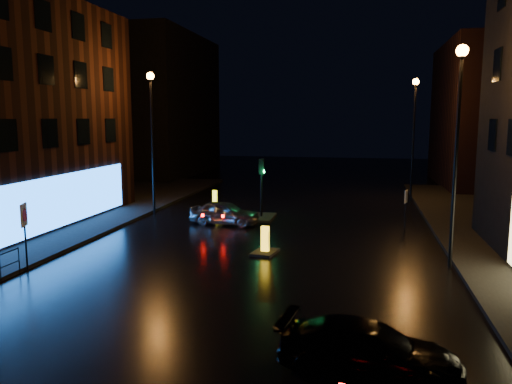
% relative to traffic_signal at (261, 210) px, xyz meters
% --- Properties ---
extents(ground, '(120.00, 120.00, 0.00)m').
position_rel_traffic_signal_xyz_m(ground, '(1.20, -14.00, -0.50)').
color(ground, black).
rests_on(ground, ground).
extents(building_far_left, '(8.00, 16.00, 14.00)m').
position_rel_traffic_signal_xyz_m(building_far_left, '(-14.80, 21.00, 6.50)').
color(building_far_left, black).
rests_on(building_far_left, ground).
extents(building_far_right, '(8.00, 14.00, 12.00)m').
position_rel_traffic_signal_xyz_m(building_far_right, '(16.20, 18.00, 5.50)').
color(building_far_right, black).
rests_on(building_far_right, ground).
extents(street_lamp_lfar, '(0.44, 0.44, 8.37)m').
position_rel_traffic_signal_xyz_m(street_lamp_lfar, '(-6.60, -0.00, 5.06)').
color(street_lamp_lfar, black).
rests_on(street_lamp_lfar, ground).
extents(street_lamp_rnear, '(0.44, 0.44, 8.37)m').
position_rel_traffic_signal_xyz_m(street_lamp_rnear, '(9.00, -8.00, 5.06)').
color(street_lamp_rnear, black).
rests_on(street_lamp_rnear, ground).
extents(street_lamp_rfar, '(0.44, 0.44, 8.37)m').
position_rel_traffic_signal_xyz_m(street_lamp_rfar, '(9.00, 8.00, 5.06)').
color(street_lamp_rfar, black).
rests_on(street_lamp_rfar, ground).
extents(traffic_signal, '(1.40, 2.40, 3.45)m').
position_rel_traffic_signal_xyz_m(traffic_signal, '(0.00, 0.00, 0.00)').
color(traffic_signal, black).
rests_on(traffic_signal, ground).
extents(silver_hatchback, '(3.84, 1.75, 1.28)m').
position_rel_traffic_signal_xyz_m(silver_hatchback, '(-1.63, -2.05, 0.14)').
color(silver_hatchback, '#95989B').
rests_on(silver_hatchback, ground).
extents(dark_sedan, '(4.28, 2.19, 1.19)m').
position_rel_traffic_signal_xyz_m(dark_sedan, '(5.83, -16.91, 0.09)').
color(dark_sedan, black).
rests_on(dark_sedan, ground).
extents(bollard_near, '(1.12, 1.49, 1.19)m').
position_rel_traffic_signal_xyz_m(bollard_near, '(1.63, -7.42, -0.24)').
color(bollard_near, black).
rests_on(bollard_near, ground).
extents(bollard_far, '(0.91, 1.24, 1.00)m').
position_rel_traffic_signal_xyz_m(bollard_far, '(-3.87, 3.61, -0.28)').
color(bollard_far, black).
rests_on(bollard_far, ground).
extents(road_sign_left, '(0.27, 0.61, 2.59)m').
position_rel_traffic_signal_xyz_m(road_sign_left, '(-6.70, -11.69, 1.44)').
color(road_sign_left, black).
rests_on(road_sign_left, ground).
extents(road_sign_right, '(0.19, 0.48, 2.04)m').
position_rel_traffic_signal_xyz_m(road_sign_right, '(7.88, -1.14, 1.02)').
color(road_sign_right, black).
rests_on(road_sign_right, ground).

